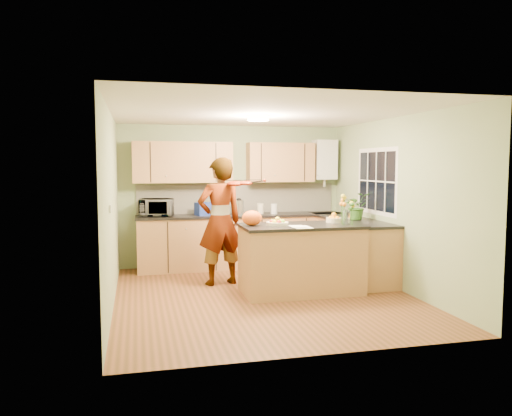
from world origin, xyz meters
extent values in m
plane|color=#573618|center=(0.00, 0.00, 0.00)|extent=(4.50, 4.50, 0.00)
cube|color=silver|center=(0.00, 0.00, 2.50)|extent=(4.00, 4.50, 0.02)
cube|color=gray|center=(0.00, 2.25, 1.25)|extent=(4.00, 0.02, 2.50)
cube|color=gray|center=(0.00, -2.25, 1.25)|extent=(4.00, 0.02, 2.50)
cube|color=gray|center=(-2.00, 0.00, 1.25)|extent=(0.02, 4.50, 2.50)
cube|color=gray|center=(2.00, 0.00, 1.25)|extent=(0.02, 4.50, 2.50)
cube|color=#A47241|center=(0.10, 1.95, 0.45)|extent=(3.60, 0.60, 0.90)
cube|color=black|center=(0.10, 1.94, 0.92)|extent=(3.64, 0.62, 0.04)
cube|color=#A47241|center=(1.70, 0.85, 0.45)|extent=(0.60, 2.20, 0.90)
cube|color=black|center=(1.69, 0.85, 0.92)|extent=(0.62, 2.24, 0.04)
cube|color=beige|center=(0.10, 2.23, 1.20)|extent=(3.60, 0.02, 0.52)
cube|color=#A47241|center=(-0.90, 2.08, 1.85)|extent=(1.70, 0.34, 0.70)
cube|color=#A47241|center=(0.85, 2.08, 1.85)|extent=(1.20, 0.34, 0.70)
cube|color=silver|center=(1.70, 2.09, 1.90)|extent=(0.40, 0.30, 0.72)
cylinder|color=silver|center=(1.70, 2.09, 1.50)|extent=(0.06, 0.06, 0.20)
cube|color=silver|center=(1.99, 0.60, 1.55)|extent=(0.01, 1.30, 1.05)
cube|color=black|center=(1.99, 0.60, 1.55)|extent=(0.01, 1.18, 0.92)
cube|color=silver|center=(-1.99, -0.60, 1.30)|extent=(0.02, 0.09, 0.09)
cylinder|color=#FFEABF|center=(0.00, 0.30, 2.46)|extent=(0.30, 0.30, 0.06)
cylinder|color=silver|center=(0.00, 0.30, 2.49)|extent=(0.10, 0.10, 0.02)
cube|color=#A47241|center=(0.56, 0.02, 0.47)|extent=(1.65, 0.83, 0.93)
cube|color=black|center=(0.56, 0.02, 0.95)|extent=(1.70, 0.87, 0.04)
cylinder|color=beige|center=(0.21, 0.02, 0.99)|extent=(0.31, 0.31, 0.05)
cylinder|color=beige|center=(1.11, 0.17, 1.00)|extent=(0.23, 0.23, 0.07)
cylinder|color=silver|center=(1.16, -0.16, 1.08)|extent=(0.11, 0.11, 0.21)
ellipsoid|color=#FE5B15|center=(-0.14, 0.07, 1.08)|extent=(0.33, 0.29, 0.21)
cube|color=white|center=(0.46, -0.28, 0.98)|extent=(0.24, 0.32, 0.01)
imported|color=tan|center=(-0.47, 0.78, 0.96)|extent=(0.79, 0.61, 1.92)
imported|color=silver|center=(-1.36, 1.99, 1.09)|extent=(0.60, 0.47, 0.29)
cube|color=navy|center=(-0.56, 1.94, 1.05)|extent=(0.33, 0.29, 0.22)
cylinder|color=silver|center=(0.06, 1.96, 1.06)|extent=(0.18, 0.18, 0.25)
sphere|color=black|center=(0.06, 1.96, 1.23)|extent=(0.09, 0.09, 0.09)
cylinder|color=beige|center=(0.45, 1.98, 1.03)|extent=(0.14, 0.14, 0.18)
cylinder|color=silver|center=(0.68, 1.90, 1.03)|extent=(0.14, 0.14, 0.18)
imported|color=#356923|center=(1.70, 0.67, 1.16)|extent=(0.42, 0.38, 0.43)
camera|label=1|loc=(-1.68, -6.59, 1.81)|focal=35.00mm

